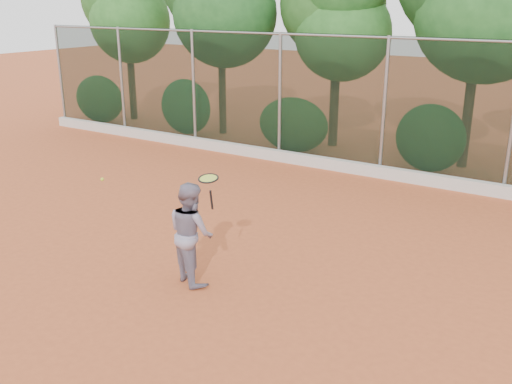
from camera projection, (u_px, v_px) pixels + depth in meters
The scene contains 6 objects.
ground at pixel (223, 283), 9.14m from camera, with size 80.00×80.00×0.00m, color #B6532B.
concrete_curb at pixel (377, 171), 14.56m from camera, with size 24.00×0.20×0.30m, color beige.
tennis_player at pixel (191, 233), 8.96m from camera, with size 0.80×0.63×1.65m, color gray.
chainlink_fence at pixel (384, 104), 14.16m from camera, with size 24.09×0.09×3.50m.
tennis_racket at pixel (209, 181), 8.33m from camera, with size 0.35×0.35×0.55m.
tennis_ball_in_flight at pixel (102, 179), 9.34m from camera, with size 0.06×0.06×0.06m.
Camera 1 is at (4.82, -6.65, 4.30)m, focal length 40.00 mm.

